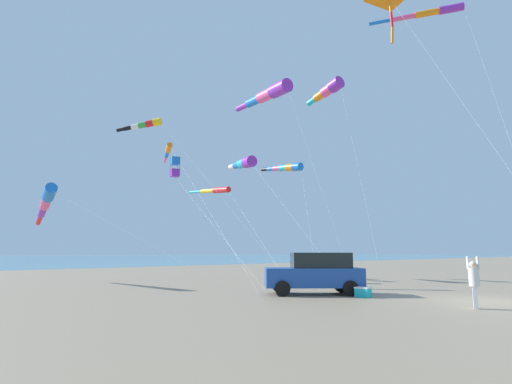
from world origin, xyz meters
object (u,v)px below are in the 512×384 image
Objects in this scene: kite_windsock_red_high_left at (268,95)px; kite_windsock_black_fish_shape at (145,125)px; kite_windsock_striped_overhead at (168,151)px; kite_windsock_magenta_far_left at (214,191)px; kite_box_yellow_midlevel at (175,167)px; kite_windsock_long_streamer_right at (328,90)px; person_child_green_jacket at (332,270)px; kite_windsock_checkered_midright at (46,202)px; kite_windsock_purple_drifting at (286,168)px; kite_windsock_blue_topmost at (244,163)px; cooler_box at (363,292)px; kite_windsock_green_low_center at (429,13)px; parked_car at (315,273)px; person_adult_flyer at (474,280)px.

kite_windsock_red_high_left reaches higher than kite_windsock_black_fish_shape.
kite_windsock_magenta_far_left is at bearing 62.69° from kite_windsock_striped_overhead.
kite_windsock_long_streamer_right is at bearing 24.67° from kite_box_yellow_midlevel.
kite_windsock_checkered_midright reaches higher than person_child_green_jacket.
kite_windsock_red_high_left is 1.01× the size of kite_box_yellow_midlevel.
kite_windsock_long_streamer_right is (12.06, 12.81, 7.57)m from kite_windsock_checkered_midright.
kite_windsock_striped_overhead is 6.89m from kite_windsock_black_fish_shape.
kite_box_yellow_midlevel is 1.09× the size of kite_windsock_purple_drifting.
kite_windsock_blue_topmost is 6.53m from kite_windsock_striped_overhead.
kite_windsock_magenta_far_left is 1.23× the size of kite_box_yellow_midlevel.
cooler_box is 0.35× the size of person_child_green_jacket.
kite_windsock_red_high_left is 0.62× the size of kite_windsock_green_low_center.
kite_windsock_black_fish_shape is (-11.06, -4.68, 9.19)m from person_child_green_jacket.
person_child_green_jacket is at bearing -9.21° from kite_windsock_red_high_left.
kite_box_yellow_midlevel reaches higher than parked_car.
kite_windsock_checkered_midright is 0.85× the size of kite_windsock_green_low_center.
kite_windsock_striped_overhead is at bearing -167.32° from kite_windsock_long_streamer_right.
kite_windsock_black_fish_shape is 12.27m from kite_windsock_long_streamer_right.
cooler_box is 0.04× the size of kite_windsock_checkered_midright.
kite_windsock_long_streamer_right is (13.50, 3.04, 2.47)m from kite_windsock_striped_overhead.
person_child_green_jacket is at bearing 22.95° from kite_windsock_black_fish_shape.
kite_windsock_magenta_far_left is at bearing 175.41° from kite_windsock_blue_topmost.
kite_windsock_green_low_center is (15.64, 7.66, 12.92)m from kite_windsock_magenta_far_left.
kite_box_yellow_midlevel is at bearing 171.15° from parked_car.
kite_windsock_purple_drifting is (2.98, 10.90, -1.68)m from kite_windsock_black_fish_shape.
cooler_box is 0.36× the size of person_adult_flyer.
cooler_box is 4.72m from person_child_green_jacket.
kite_windsock_magenta_far_left is 1.22× the size of kite_windsock_red_high_left.
kite_windsock_red_high_left is at bearing 2.31° from kite_windsock_striped_overhead.
kite_windsock_green_low_center is (6.98, 10.70, 7.67)m from kite_windsock_red_high_left.
kite_windsock_striped_overhead is 1.00× the size of kite_windsock_checkered_midright.
kite_windsock_blue_topmost reaches higher than kite_windsock_purple_drifting.
parked_car is 17.87m from kite_windsock_magenta_far_left.
kite_windsock_long_streamer_right reaches higher than person_adult_flyer.
cooler_box is 0.03× the size of kite_windsock_green_low_center.
kite_windsock_green_low_center is (-1.75, 14.64, 19.70)m from cooler_box.
kite_box_yellow_midlevel is 8.63m from kite_windsock_purple_drifting.
kite_windsock_long_streamer_right reaches higher than kite_windsock_blue_topmost.
parked_car is at bearing -32.88° from kite_windsock_red_high_left.
parked_car is at bearing -45.69° from kite_windsock_purple_drifting.
kite_windsock_magenta_far_left reaches higher than parked_car.
cooler_box is 19.93m from kite_windsock_magenta_far_left.
kite_windsock_red_high_left reaches higher than person_adult_flyer.
kite_box_yellow_midlevel is (-2.28, -4.82, -0.69)m from kite_windsock_blue_topmost.
kite_windsock_green_low_center reaches higher than kite_windsock_red_high_left.
kite_windsock_checkered_midright is 17.11m from kite_windsock_purple_drifting.
parked_car is at bearing 21.09° from kite_windsock_checkered_midright.
kite_windsock_long_streamer_right is (11.71, -0.43, 5.51)m from kite_windsock_magenta_far_left.
kite_windsock_blue_topmost is at bearing 179.09° from kite_windsock_long_streamer_right.
kite_windsock_magenta_far_left reaches higher than person_child_green_jacket.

